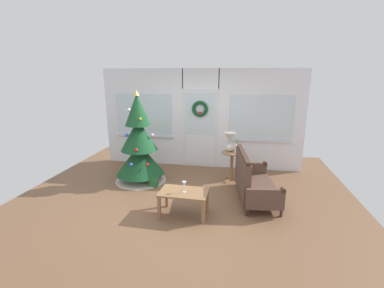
{
  "coord_description": "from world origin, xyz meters",
  "views": [
    {
      "loc": [
        1.0,
        -4.78,
        2.42
      ],
      "look_at": [
        0.05,
        0.55,
        1.0
      ],
      "focal_mm": 25.2,
      "sensor_mm": 36.0,
      "label": 1
    }
  ],
  "objects_px": {
    "wine_glass": "(184,184)",
    "gift_box": "(154,182)",
    "flower_vase": "(237,148)",
    "table_lamp": "(230,139)",
    "settee_sofa": "(252,181)",
    "christmas_tree": "(139,147)",
    "side_table": "(232,160)",
    "coffee_table": "(184,195)"
  },
  "relations": [
    {
      "from": "gift_box",
      "to": "table_lamp",
      "type": "bearing_deg",
      "value": 23.52
    },
    {
      "from": "christmas_tree",
      "to": "gift_box",
      "type": "height_order",
      "value": "christmas_tree"
    },
    {
      "from": "flower_vase",
      "to": "wine_glass",
      "type": "distance_m",
      "value": 1.93
    },
    {
      "from": "wine_glass",
      "to": "side_table",
      "type": "bearing_deg",
      "value": 67.01
    },
    {
      "from": "side_table",
      "to": "wine_glass",
      "type": "bearing_deg",
      "value": -112.99
    },
    {
      "from": "coffee_table",
      "to": "wine_glass",
      "type": "xyz_separation_m",
      "value": [
        0.01,
        -0.02,
        0.21
      ]
    },
    {
      "from": "wine_glass",
      "to": "gift_box",
      "type": "relative_size",
      "value": 1.1
    },
    {
      "from": "settee_sofa",
      "to": "gift_box",
      "type": "bearing_deg",
      "value": 173.45
    },
    {
      "from": "coffee_table",
      "to": "wine_glass",
      "type": "bearing_deg",
      "value": -56.54
    },
    {
      "from": "gift_box",
      "to": "wine_glass",
      "type": "bearing_deg",
      "value": -50.25
    },
    {
      "from": "table_lamp",
      "to": "coffee_table",
      "type": "relative_size",
      "value": 0.51
    },
    {
      "from": "flower_vase",
      "to": "christmas_tree",
      "type": "bearing_deg",
      "value": -171.85
    },
    {
      "from": "christmas_tree",
      "to": "table_lamp",
      "type": "height_order",
      "value": "christmas_tree"
    },
    {
      "from": "coffee_table",
      "to": "wine_glass",
      "type": "height_order",
      "value": "wine_glass"
    },
    {
      "from": "table_lamp",
      "to": "flower_vase",
      "type": "relative_size",
      "value": 1.26
    },
    {
      "from": "table_lamp",
      "to": "settee_sofa",
      "type": "bearing_deg",
      "value": -62.94
    },
    {
      "from": "settee_sofa",
      "to": "side_table",
      "type": "relative_size",
      "value": 2.29
    },
    {
      "from": "side_table",
      "to": "flower_vase",
      "type": "relative_size",
      "value": 1.96
    },
    {
      "from": "side_table",
      "to": "table_lamp",
      "type": "height_order",
      "value": "table_lamp"
    },
    {
      "from": "gift_box",
      "to": "settee_sofa",
      "type": "bearing_deg",
      "value": -6.55
    },
    {
      "from": "gift_box",
      "to": "flower_vase",
      "type": "bearing_deg",
      "value": 18.76
    },
    {
      "from": "gift_box",
      "to": "christmas_tree",
      "type": "bearing_deg",
      "value": 144.49
    },
    {
      "from": "settee_sofa",
      "to": "wine_glass",
      "type": "distance_m",
      "value": 1.48
    },
    {
      "from": "side_table",
      "to": "table_lamp",
      "type": "distance_m",
      "value": 0.49
    },
    {
      "from": "coffee_table",
      "to": "gift_box",
      "type": "height_order",
      "value": "coffee_table"
    },
    {
      "from": "table_lamp",
      "to": "flower_vase",
      "type": "xyz_separation_m",
      "value": [
        0.16,
        -0.1,
        -0.17
      ]
    },
    {
      "from": "flower_vase",
      "to": "wine_glass",
      "type": "bearing_deg",
      "value": -116.45
    },
    {
      "from": "wine_glass",
      "to": "gift_box",
      "type": "distance_m",
      "value": 1.53
    },
    {
      "from": "side_table",
      "to": "settee_sofa",
      "type": "bearing_deg",
      "value": -64.97
    },
    {
      "from": "settee_sofa",
      "to": "table_lamp",
      "type": "height_order",
      "value": "table_lamp"
    },
    {
      "from": "table_lamp",
      "to": "gift_box",
      "type": "distance_m",
      "value": 1.97
    },
    {
      "from": "gift_box",
      "to": "coffee_table",
      "type": "bearing_deg",
      "value": -50.14
    },
    {
      "from": "wine_glass",
      "to": "settee_sofa",
      "type": "bearing_deg",
      "value": 36.5
    },
    {
      "from": "christmas_tree",
      "to": "coffee_table",
      "type": "relative_size",
      "value": 2.43
    },
    {
      "from": "settee_sofa",
      "to": "flower_vase",
      "type": "bearing_deg",
      "value": 110.9
    },
    {
      "from": "flower_vase",
      "to": "gift_box",
      "type": "distance_m",
      "value": 2.01
    },
    {
      "from": "wine_glass",
      "to": "gift_box",
      "type": "height_order",
      "value": "wine_glass"
    },
    {
      "from": "flower_vase",
      "to": "table_lamp",
      "type": "bearing_deg",
      "value": 147.99
    },
    {
      "from": "settee_sofa",
      "to": "table_lamp",
      "type": "xyz_separation_m",
      "value": [
        -0.48,
        0.94,
        0.59
      ]
    },
    {
      "from": "christmas_tree",
      "to": "side_table",
      "type": "bearing_deg",
      "value": 10.14
    },
    {
      "from": "christmas_tree",
      "to": "gift_box",
      "type": "relative_size",
      "value": 11.75
    },
    {
      "from": "flower_vase",
      "to": "gift_box",
      "type": "bearing_deg",
      "value": -161.24
    }
  ]
}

